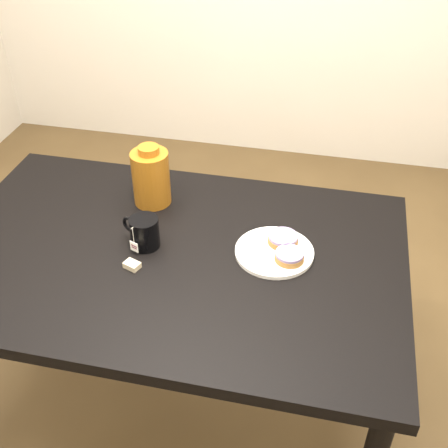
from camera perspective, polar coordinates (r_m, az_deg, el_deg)
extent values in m
plane|color=brown|center=(2.25, -4.34, -17.66)|extent=(4.00, 4.00, 0.00)
cube|color=black|center=(1.71, -5.45, -3.32)|extent=(1.40, 0.90, 0.04)
cylinder|color=black|center=(2.44, -16.74, -2.02)|extent=(0.06, 0.06, 0.71)
cylinder|color=black|center=(2.20, 14.50, -6.58)|extent=(0.06, 0.06, 0.71)
cylinder|color=white|center=(1.68, 5.13, -2.85)|extent=(0.24, 0.24, 0.01)
torus|color=white|center=(1.68, 5.15, -2.68)|extent=(0.23, 0.23, 0.01)
cylinder|color=brown|center=(1.70, 6.01, -1.63)|extent=(0.12, 0.12, 0.02)
cylinder|color=gray|center=(1.69, 6.04, -1.27)|extent=(0.11, 0.11, 0.01)
cylinder|color=brown|center=(1.64, 6.65, -3.37)|extent=(0.09, 0.09, 0.02)
cylinder|color=gray|center=(1.63, 6.68, -3.01)|extent=(0.08, 0.08, 0.01)
cylinder|color=black|center=(1.70, -8.06, -0.85)|extent=(0.11, 0.11, 0.10)
cylinder|color=black|center=(1.67, -8.18, 0.26)|extent=(0.08, 0.08, 0.00)
torus|color=black|center=(1.73, -9.57, -0.02)|extent=(0.05, 0.03, 0.05)
cylinder|color=beige|center=(1.66, -9.22, -1.09)|extent=(0.00, 0.00, 0.05)
cube|color=white|center=(1.68, -9.07, -2.26)|extent=(0.03, 0.01, 0.03)
cube|color=#C6B793|center=(1.65, -9.32, -4.14)|extent=(0.05, 0.05, 0.02)
cylinder|color=#66360D|center=(1.86, -7.42, 4.66)|extent=(0.15, 0.15, 0.19)
cylinder|color=#66360D|center=(1.81, -7.68, 7.46)|extent=(0.07, 0.07, 0.02)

